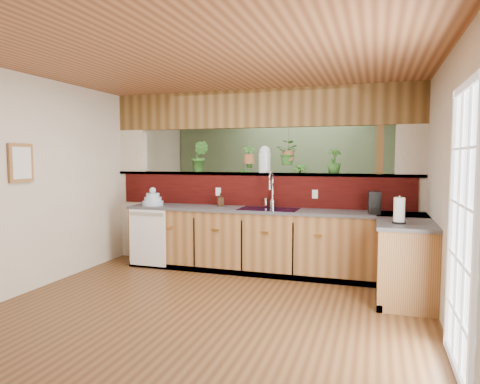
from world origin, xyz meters
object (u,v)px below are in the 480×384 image
(dish_stack, at_px, (153,200))
(glass_jar, at_px, (265,159))
(shelving_console, at_px, (275,215))
(faucet, at_px, (271,188))
(soap_dispenser, at_px, (220,200))
(coffee_maker, at_px, (374,203))
(paper_towel, at_px, (399,211))

(dish_stack, distance_m, glass_jar, 1.77)
(glass_jar, distance_m, shelving_console, 2.21)
(dish_stack, bearing_deg, faucet, 8.08)
(soap_dispenser, height_order, shelving_console, soap_dispenser)
(soap_dispenser, bearing_deg, shelving_console, 81.65)
(shelving_console, bearing_deg, coffee_maker, -29.24)
(coffee_maker, bearing_deg, glass_jar, 160.14)
(soap_dispenser, distance_m, paper_towel, 2.60)
(faucet, relative_size, shelving_console, 0.35)
(soap_dispenser, xyz_separation_m, paper_towel, (2.42, -0.95, 0.04))
(coffee_maker, height_order, paper_towel, paper_towel)
(soap_dispenser, bearing_deg, paper_towel, -21.55)
(faucet, height_order, shelving_console, faucet)
(paper_towel, xyz_separation_m, glass_jar, (-1.82, 1.21, 0.55))
(faucet, relative_size, glass_jar, 1.33)
(paper_towel, bearing_deg, coffee_maker, 108.38)
(soap_dispenser, bearing_deg, faucet, 2.69)
(faucet, relative_size, soap_dispenser, 2.68)
(coffee_maker, height_order, glass_jar, glass_jar)
(coffee_maker, distance_m, glass_jar, 1.71)
(soap_dispenser, xyz_separation_m, shelving_console, (0.32, 2.16, -0.50))
(faucet, distance_m, shelving_console, 2.27)
(dish_stack, relative_size, shelving_console, 0.21)
(soap_dispenser, distance_m, glass_jar, 0.88)
(faucet, xyz_separation_m, soap_dispenser, (-0.76, -0.04, -0.18))
(glass_jar, height_order, shelving_console, glass_jar)
(soap_dispenser, distance_m, shelving_console, 2.24)
(faucet, xyz_separation_m, coffee_maker, (1.40, -0.21, -0.15))
(glass_jar, xyz_separation_m, shelving_console, (-0.28, 1.90, -1.09))
(paper_towel, height_order, glass_jar, glass_jar)
(faucet, bearing_deg, soap_dispenser, -177.31)
(paper_towel, relative_size, glass_jar, 0.77)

